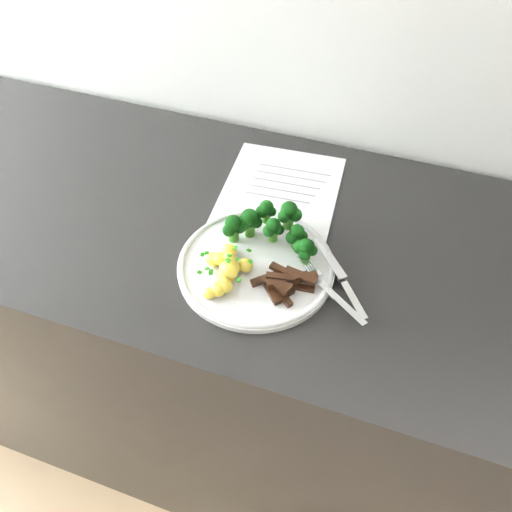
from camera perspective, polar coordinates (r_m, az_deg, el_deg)
The scene contains 8 objects.
counter at distance 1.25m, azimuth 6.04°, elevation -13.10°, with size 2.32×0.58×0.87m.
recipe_paper at distance 0.98m, azimuth 2.37°, elevation 6.31°, with size 0.24×0.32×0.00m.
plate at distance 0.86m, azimuth -0.00°, elevation -1.01°, with size 0.26×0.26×0.01m.
broccoli at distance 0.87m, azimuth 1.76°, elevation 3.38°, with size 0.16×0.10×0.06m.
potatoes at distance 0.83m, azimuth -3.25°, elevation -1.55°, with size 0.09×0.11×0.04m.
beef_strips at distance 0.82m, azimuth 3.07°, elevation -2.86°, with size 0.10×0.08×0.03m.
fork at distance 0.82m, azimuth 8.29°, elevation -3.92°, with size 0.14×0.11×0.02m.
knife at distance 0.84m, azimuth 9.80°, elevation -3.33°, with size 0.12×0.14×0.02m.
Camera 1 is at (0.12, 1.07, 1.53)m, focal length 36.43 mm.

